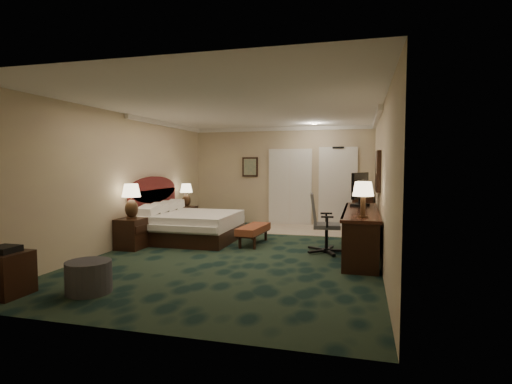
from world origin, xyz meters
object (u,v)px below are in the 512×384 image
(lamp_near, at_px, (131,201))
(minibar, at_px, (362,212))
(desk_chair, at_px, (327,223))
(bed, at_px, (192,227))
(tv, at_px, (360,189))
(side_table, at_px, (5,274))
(bed_bench, at_px, (253,235))
(ottoman, at_px, (89,277))
(lamp_far, at_px, (186,195))
(desk, at_px, (361,232))
(nightstand_far, at_px, (186,218))
(nightstand_near, at_px, (132,234))

(lamp_near, bearing_deg, minibar, 37.91)
(desk_chair, height_order, minibar, desk_chair)
(bed, height_order, tv, tv)
(side_table, height_order, tv, tv)
(bed_bench, bearing_deg, desk_chair, -10.60)
(ottoman, xyz_separation_m, tv, (3.40, 3.88, 0.96))
(lamp_far, xyz_separation_m, bed_bench, (2.21, -1.48, -0.68))
(lamp_far, xyz_separation_m, desk, (4.38, -1.92, -0.46))
(nightstand_far, bearing_deg, side_table, -89.60)
(lamp_far, height_order, desk_chair, lamp_far)
(lamp_near, xyz_separation_m, minibar, (4.43, 3.45, -0.48))
(nightstand_far, xyz_separation_m, minibar, (4.45, 0.87, 0.19))
(lamp_near, height_order, ottoman, lamp_near)
(lamp_near, xyz_separation_m, ottoman, (0.97, -2.57, -0.74))
(lamp_near, bearing_deg, desk_chair, 9.44)
(desk, xyz_separation_m, minibar, (0.03, 2.84, 0.06))
(lamp_far, bearing_deg, nightstand_near, -90.54)
(tv, bearing_deg, minibar, 106.70)
(bed, distance_m, desk_chair, 3.03)
(bed_bench, bearing_deg, tv, 11.61)
(nightstand_near, height_order, lamp_far, lamp_far)
(nightstand_near, height_order, side_table, nightstand_near)
(minibar, bearing_deg, side_table, -124.62)
(side_table, height_order, desk_chair, desk_chair)
(bed_bench, distance_m, tv, 2.38)
(nightstand_far, distance_m, bed_bench, 2.72)
(lamp_near, height_order, bed_bench, lamp_near)
(desk_chair, bearing_deg, desk, -8.51)
(bed_bench, relative_size, desk_chair, 1.03)
(nightstand_near, bearing_deg, bed, 54.15)
(nightstand_near, xyz_separation_m, nightstand_far, (-0.01, 2.58, -0.02))
(tv, distance_m, minibar, 2.25)
(ottoman, bearing_deg, bed_bench, 70.88)
(nightstand_far, xyz_separation_m, ottoman, (0.99, -5.14, -0.08))
(ottoman, bearing_deg, side_table, -158.51)
(bed, distance_m, lamp_near, 1.50)
(side_table, bearing_deg, nightstand_near, 90.52)
(nightstand_far, xyz_separation_m, lamp_far, (0.04, -0.05, 0.59))
(bed_bench, distance_m, side_table, 4.55)
(desk_chair, bearing_deg, side_table, -142.98)
(nightstand_far, height_order, lamp_far, lamp_far)
(ottoman, height_order, desk_chair, desk_chair)
(lamp_near, xyz_separation_m, bed_bench, (2.22, 1.04, -0.75))
(nightstand_near, bearing_deg, lamp_near, 22.96)
(nightstand_far, distance_m, lamp_near, 2.66)
(bed_bench, height_order, tv, tv)
(bed, bearing_deg, desk, -7.84)
(bed, height_order, bed_bench, bed)
(bed_bench, height_order, minibar, minibar)
(lamp_far, distance_m, bed_bench, 2.74)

